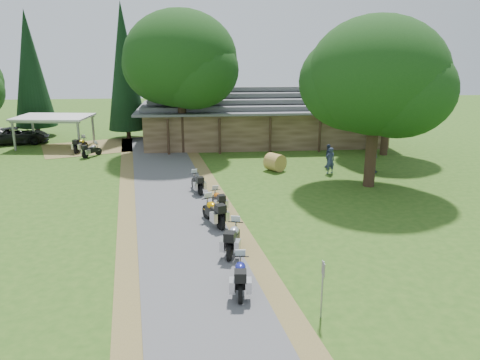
{
  "coord_description": "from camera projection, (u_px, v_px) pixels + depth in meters",
  "views": [
    {
      "loc": [
        0.4,
        -16.63,
        8.37
      ],
      "look_at": [
        2.44,
        6.49,
        1.6
      ],
      "focal_mm": 35.0,
      "sensor_mm": 36.0,
      "label": 1
    }
  ],
  "objects": [
    {
      "name": "ground",
      "position": [
        192.0,
        267.0,
        18.21
      ],
      "size": [
        120.0,
        120.0,
        0.0
      ],
      "primitive_type": "plane",
      "color": "#2B5117",
      "rests_on": "ground"
    },
    {
      "name": "driveway",
      "position": [
        182.0,
        229.0,
        22.0
      ],
      "size": [
        51.95,
        51.95,
        0.0
      ],
      "primitive_type": "plane",
      "rotation": [
        0.0,
        0.0,
        0.14
      ],
      "color": "#4C4C4F",
      "rests_on": "ground"
    },
    {
      "name": "lodge",
      "position": [
        263.0,
        114.0,
        40.99
      ],
      "size": [
        21.4,
        9.4,
        4.9
      ],
      "primitive_type": null,
      "color": "brown",
      "rests_on": "ground"
    },
    {
      "name": "carport",
      "position": [
        55.0,
        131.0,
        39.34
      ],
      "size": [
        6.41,
        4.7,
        2.58
      ],
      "primitive_type": null,
      "rotation": [
        0.0,
        0.0,
        -0.13
      ],
      "color": "silver",
      "rests_on": "ground"
    },
    {
      "name": "car_white_sedan",
      "position": [
        0.0,
        133.0,
        41.17
      ],
      "size": [
        3.05,
        5.41,
        1.7
      ],
      "primitive_type": "imported",
      "rotation": [
        0.0,
        0.0,
        1.39
      ],
      "color": "silver",
      "rests_on": "ground"
    },
    {
      "name": "car_dark_suv",
      "position": [
        17.0,
        131.0,
        40.59
      ],
      "size": [
        3.04,
        5.84,
        2.14
      ],
      "primitive_type": "imported",
      "rotation": [
        0.0,
        0.0,
        1.69
      ],
      "color": "black",
      "rests_on": "ground"
    },
    {
      "name": "motorcycle_row_a",
      "position": [
        240.0,
        274.0,
        16.27
      ],
      "size": [
        0.8,
        1.98,
        1.32
      ],
      "primitive_type": null,
      "rotation": [
        0.0,
        0.0,
        1.48
      ],
      "color": "navy",
      "rests_on": "ground"
    },
    {
      "name": "motorcycle_row_b",
      "position": [
        233.0,
        237.0,
        19.34
      ],
      "size": [
        1.15,
        2.13,
        1.38
      ],
      "primitive_type": null,
      "rotation": [
        0.0,
        0.0,
        1.31
      ],
      "color": "#A8A9AF",
      "rests_on": "ground"
    },
    {
      "name": "motorcycle_row_c",
      "position": [
        213.0,
        210.0,
        22.36
      ],
      "size": [
        1.42,
        2.17,
        1.42
      ],
      "primitive_type": null,
      "rotation": [
        0.0,
        0.0,
        1.96
      ],
      "color": "#D09000",
      "rests_on": "ground"
    },
    {
      "name": "motorcycle_row_d",
      "position": [
        218.0,
        199.0,
        24.33
      ],
      "size": [
        0.94,
        1.8,
        1.18
      ],
      "primitive_type": null,
      "rotation": [
        0.0,
        0.0,
        1.8
      ],
      "color": "#BD590D",
      "rests_on": "ground"
    },
    {
      "name": "motorcycle_row_e",
      "position": [
        197.0,
        182.0,
        27.32
      ],
      "size": [
        1.06,
        1.9,
        1.24
      ],
      "primitive_type": null,
      "rotation": [
        0.0,
        0.0,
        1.84
      ],
      "color": "black",
      "rests_on": "ground"
    },
    {
      "name": "motorcycle_carport_a",
      "position": [
        81.0,
        144.0,
        37.57
      ],
      "size": [
        1.07,
        1.94,
        1.27
      ],
      "primitive_type": null,
      "rotation": [
        0.0,
        0.0,
        1.31
      ],
      "color": "gold",
      "rests_on": "ground"
    },
    {
      "name": "motorcycle_carport_b",
      "position": [
        92.0,
        149.0,
        35.93
      ],
      "size": [
        1.43,
        1.64,
        1.13
      ],
      "primitive_type": null,
      "rotation": [
        0.0,
        0.0,
        0.92
      ],
      "color": "slate",
      "rests_on": "ground"
    },
    {
      "name": "person_a",
      "position": [
        330.0,
        158.0,
        31.14
      ],
      "size": [
        0.69,
        0.58,
        2.08
      ],
      "primitive_type": "imported",
      "rotation": [
        0.0,
        0.0,
        3.43
      ],
      "color": "navy",
      "rests_on": "ground"
    },
    {
      "name": "person_b",
      "position": [
        372.0,
        157.0,
        31.43
      ],
      "size": [
        0.73,
        0.62,
        2.16
      ],
      "primitive_type": "imported",
      "rotation": [
        0.0,
        0.0,
        2.8
      ],
      "color": "navy",
      "rests_on": "ground"
    },
    {
      "name": "person_c",
      "position": [
        328.0,
        154.0,
        32.69
      ],
      "size": [
        0.62,
        0.68,
        1.94
      ],
      "primitive_type": "imported",
      "rotation": [
        0.0,
        0.0,
        4.2
      ],
      "color": "navy",
      "rests_on": "ground"
    },
    {
      "name": "hay_bale",
      "position": [
        275.0,
        162.0,
        31.93
      ],
      "size": [
        1.61,
        1.59,
        1.19
      ],
      "primitive_type": "cylinder",
      "rotation": [
        1.57,
        0.0,
        0.65
      ],
      "color": "olive",
      "rests_on": "ground"
    },
    {
      "name": "sign_post",
      "position": [
        322.0,
        290.0,
        14.59
      ],
      "size": [
        0.35,
        0.06,
        1.96
      ],
      "primitive_type": null,
      "color": "gray",
      "rests_on": "ground"
    },
    {
      "name": "oak_lodge_left",
      "position": [
        181.0,
        77.0,
        35.9
      ],
      "size": [
        8.66,
        8.66,
        11.78
      ],
      "primitive_type": null,
      "color": "#12340F",
      "rests_on": "ground"
    },
    {
      "name": "oak_lodge_right",
      "position": [
        389.0,
        86.0,
        35.24
      ],
      "size": [
        6.67,
        6.67,
        10.58
      ],
      "primitive_type": null,
      "color": "#12340F",
      "rests_on": "ground"
    },
    {
      "name": "oak_driveway",
      "position": [
        375.0,
        98.0,
        27.18
      ],
      "size": [
        8.07,
        8.07,
        10.69
      ],
      "primitive_type": null,
      "color": "#12340F",
      "rests_on": "ground"
    },
    {
      "name": "cedar_near",
      "position": [
        125.0,
        72.0,
        41.33
      ],
      "size": [
        3.41,
        3.41,
        11.98
      ],
      "primitive_type": "cone",
      "color": "black",
      "rests_on": "ground"
    },
    {
      "name": "cedar_far",
      "position": [
        31.0,
        74.0,
        42.57
      ],
      "size": [
        3.68,
        3.68,
        11.4
      ],
      "primitive_type": "cone",
      "color": "black",
      "rests_on": "ground"
    }
  ]
}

